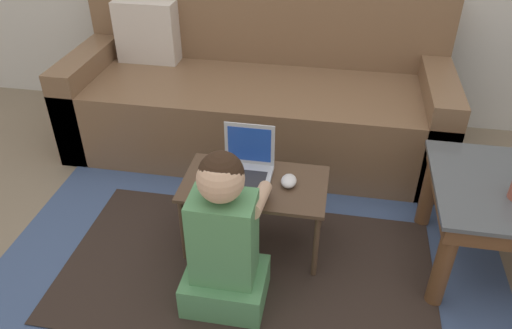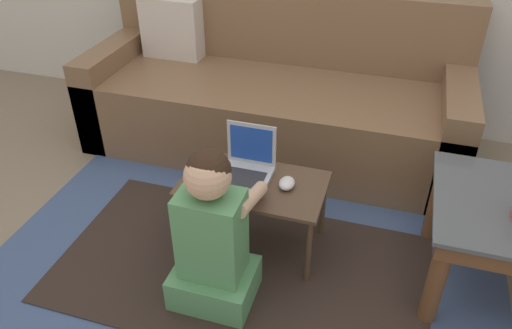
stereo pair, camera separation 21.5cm
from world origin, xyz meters
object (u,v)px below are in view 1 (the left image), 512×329
Objects in this scene: computer_mouse at (289,181)px; person_seated at (224,240)px; laptop_desk at (255,190)px; laptop at (246,170)px; couch at (256,97)px.

person_seated reaches higher than computer_mouse.
laptop is (-0.04, 0.04, 0.08)m from laptop_desk.
computer_mouse is 0.41m from person_seated.
laptop_desk is at bearing 81.17° from person_seated.
laptop reaches higher than computer_mouse.
laptop is at bearing 88.40° from person_seated.
person_seated is (-0.01, -0.38, -0.07)m from laptop.
couch is 23.15× the size of computer_mouse.
couch is 0.95m from computer_mouse.
couch is 9.60× the size of laptop.
laptop is 2.41× the size of computer_mouse.
laptop is at bearing -82.42° from couch.
person_seated reaches higher than laptop.
laptop is 0.31× the size of person_seated.
couch is at bearing 94.80° from person_seated.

